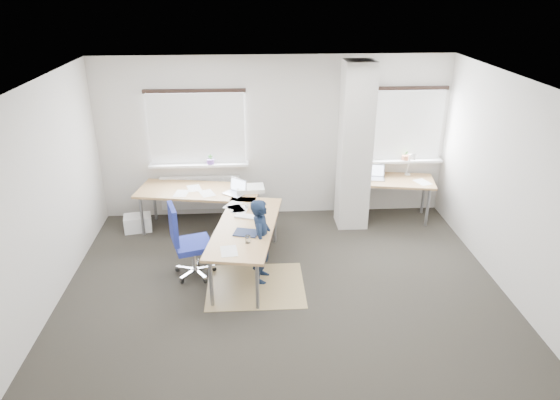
{
  "coord_description": "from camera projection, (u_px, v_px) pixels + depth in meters",
  "views": [
    {
      "loc": [
        -0.4,
        -5.76,
        3.91
      ],
      "look_at": [
        0.01,
        0.9,
        0.94
      ],
      "focal_mm": 32.0,
      "sensor_mm": 36.0,
      "label": 1
    }
  ],
  "objects": [
    {
      "name": "task_chair",
      "position": [
        191.0,
        256.0,
        7.06
      ],
      "size": [
        0.64,
        0.62,
        1.12
      ],
      "rotation": [
        0.0,
        0.0,
        0.29
      ],
      "color": "navy",
      "rests_on": "ground"
    },
    {
      "name": "desk_side",
      "position": [
        393.0,
        182.0,
        8.67
      ],
      "size": [
        1.5,
        0.93,
        1.22
      ],
      "rotation": [
        0.0,
        0.0,
        -0.17
      ],
      "color": "#A26B46",
      "rests_on": "ground"
    },
    {
      "name": "ground",
      "position": [
        284.0,
        289.0,
        6.87
      ],
      "size": [
        6.0,
        6.0,
        0.0
      ],
      "primitive_type": "plane",
      "color": "black",
      "rests_on": "ground"
    },
    {
      "name": "person",
      "position": [
        262.0,
        241.0,
        6.85
      ],
      "size": [
        0.37,
        0.49,
        1.23
      ],
      "primitive_type": "imported",
      "rotation": [
        0.0,
        0.0,
        1.39
      ],
      "color": "black",
      "rests_on": "ground"
    },
    {
      "name": "room_shell",
      "position": [
        295.0,
        158.0,
        6.58
      ],
      "size": [
        6.04,
        5.04,
        2.82
      ],
      "color": "beige",
      "rests_on": "ground"
    },
    {
      "name": "floor_mat",
      "position": [
        256.0,
        286.0,
        6.94
      ],
      "size": [
        1.35,
        1.14,
        0.01
      ],
      "primitive_type": "cube",
      "rotation": [
        0.0,
        0.0,
        -0.0
      ],
      "color": "#9A8354",
      "rests_on": "ground"
    },
    {
      "name": "desk_main",
      "position": [
        223.0,
        208.0,
        7.64
      ],
      "size": [
        2.4,
        2.98,
        0.96
      ],
      "rotation": [
        0.0,
        0.0,
        -0.17
      ],
      "color": "#A26B46",
      "rests_on": "ground"
    },
    {
      "name": "white_crate",
      "position": [
        138.0,
        223.0,
        8.43
      ],
      "size": [
        0.49,
        0.39,
        0.27
      ],
      "primitive_type": "cube",
      "rotation": [
        0.0,
        0.0,
        0.18
      ],
      "color": "white",
      "rests_on": "ground"
    }
  ]
}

